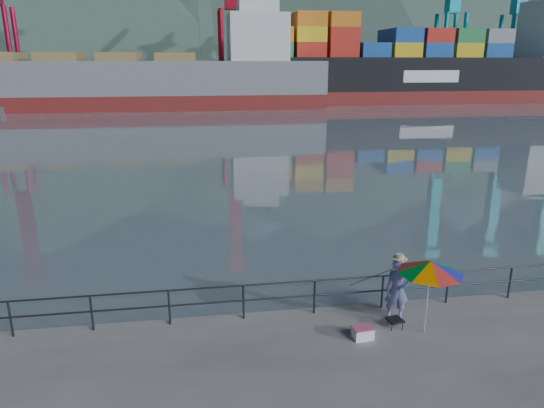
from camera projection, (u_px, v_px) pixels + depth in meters
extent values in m
cube|color=slate|center=(202.00, 88.00, 135.25)|extent=(500.00, 280.00, 0.00)
cube|color=#514F4C|center=(253.00, 96.00, 101.63)|extent=(200.00, 40.00, 0.40)
cylinder|color=#2D3033|center=(279.00, 283.00, 13.31)|extent=(22.00, 0.05, 0.05)
cylinder|color=#2D3033|center=(279.00, 298.00, 13.43)|extent=(22.00, 0.05, 0.05)
cube|color=#2D3033|center=(279.00, 299.00, 13.45)|extent=(22.00, 0.06, 1.00)
cone|color=#385147|center=(477.00, 8.00, 226.22)|extent=(257.92, 257.92, 62.00)
cube|color=orange|center=(254.00, 83.00, 99.95)|extent=(6.00, 2.40, 5.20)
cube|color=gray|center=(285.00, 83.00, 100.91)|extent=(6.00, 2.40, 5.20)
cube|color=#267F3F|center=(315.00, 83.00, 101.86)|extent=(6.00, 2.40, 5.20)
cube|color=yellow|center=(345.00, 89.00, 103.18)|extent=(6.00, 2.40, 2.60)
cube|color=red|center=(375.00, 76.00, 103.41)|extent=(6.00, 2.40, 7.80)
cube|color=#194CA5|center=(403.00, 89.00, 105.09)|extent=(6.00, 2.40, 2.60)
cube|color=#267F3F|center=(431.00, 88.00, 106.05)|extent=(6.00, 2.40, 2.60)
cube|color=#194CA5|center=(458.00, 88.00, 107.00)|extent=(6.00, 2.40, 2.60)
cube|color=gray|center=(486.00, 82.00, 107.59)|extent=(6.00, 2.40, 5.20)
cube|color=gray|center=(252.00, 83.00, 102.80)|extent=(6.00, 2.40, 5.20)
cube|color=gray|center=(282.00, 83.00, 103.75)|extent=(6.00, 2.40, 5.20)
cube|color=orange|center=(312.00, 76.00, 104.34)|extent=(6.00, 2.40, 7.80)
cube|color=#267F3F|center=(341.00, 88.00, 106.03)|extent=(6.00, 2.40, 2.60)
cube|color=yellow|center=(370.00, 76.00, 106.25)|extent=(6.00, 2.40, 7.80)
cube|color=yellow|center=(397.00, 88.00, 107.94)|extent=(6.00, 2.40, 2.60)
imported|color=navy|center=(397.00, 290.00, 13.15)|extent=(0.73, 0.56, 1.79)
cylinder|color=white|center=(427.00, 300.00, 12.49)|extent=(0.04, 0.04, 1.86)
cone|color=#FF8900|center=(431.00, 267.00, 12.23)|extent=(1.98, 1.98, 0.34)
cube|color=black|center=(395.00, 320.00, 12.91)|extent=(0.45, 0.45, 0.05)
cube|color=#2D3033|center=(395.00, 324.00, 12.95)|extent=(0.32, 0.32, 0.20)
cube|color=white|center=(363.00, 333.00, 12.43)|extent=(0.53, 0.38, 0.29)
cylinder|color=black|center=(370.00, 305.00, 14.17)|extent=(0.74, 1.74, 1.32)
cube|color=maroon|center=(142.00, 102.00, 76.02)|extent=(57.12, 9.89, 2.50)
cube|color=gray|center=(141.00, 78.00, 74.97)|extent=(57.12, 9.89, 5.00)
cube|color=silver|center=(257.00, 38.00, 75.96)|extent=(9.00, 8.30, 7.00)
cube|color=maroon|center=(416.00, 97.00, 88.75)|extent=(65.61, 10.93, 2.50)
cube|color=black|center=(417.00, 74.00, 87.61)|extent=(65.61, 10.93, 5.60)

